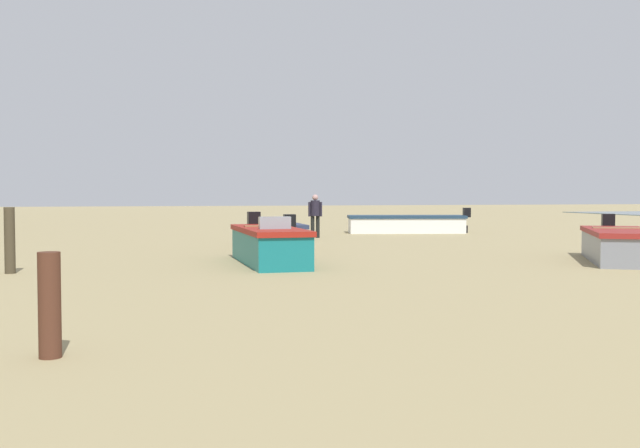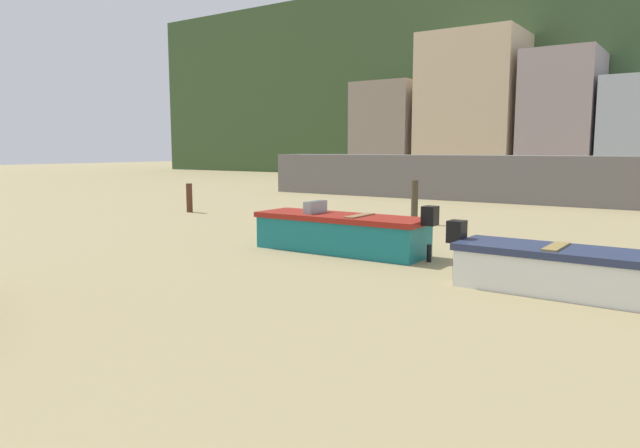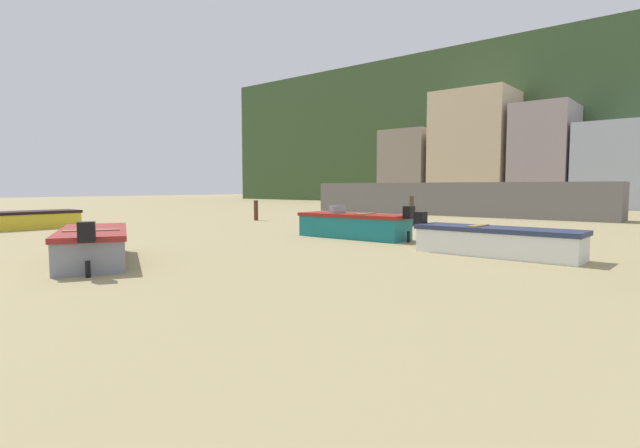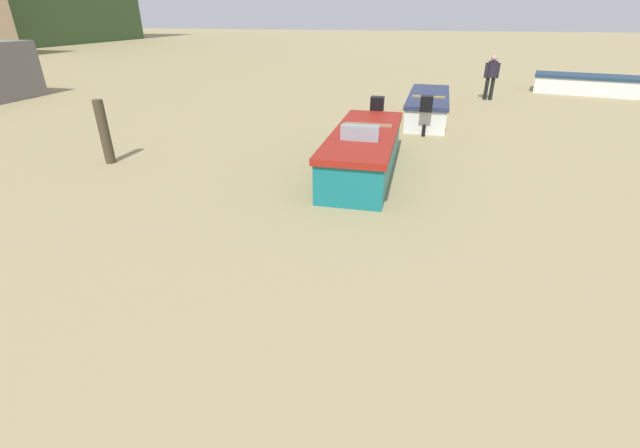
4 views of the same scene
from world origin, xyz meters
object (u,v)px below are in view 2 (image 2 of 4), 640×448
boat_teal_5 (341,233)px  mooring_post_mid_beach (415,202)px  boat_white_0 (587,273)px  mooring_post_near_water (189,198)px

boat_teal_5 → mooring_post_mid_beach: mooring_post_mid_beach is taller
boat_white_0 → boat_teal_5: size_ratio=1.02×
mooring_post_mid_beach → boat_teal_5: bearing=-81.9°
boat_white_0 → boat_teal_5: (-5.39, 1.20, 0.06)m
mooring_post_mid_beach → mooring_post_near_water: bearing=-168.4°
boat_white_0 → mooring_post_near_water: 15.42m
boat_white_0 → mooring_post_mid_beach: 9.19m
mooring_post_near_water → boat_white_0: bearing=-19.2°
boat_teal_5 → mooring_post_near_water: 9.95m
boat_white_0 → mooring_post_mid_beach: mooring_post_mid_beach is taller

